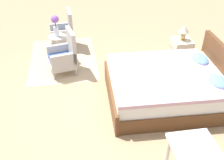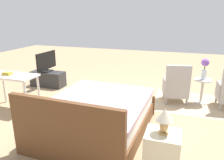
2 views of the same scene
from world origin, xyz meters
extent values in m
plane|color=#A38460|center=(0.00, 0.00, 0.00)|extent=(16.00, 16.00, 0.00)
cube|color=tan|center=(-1.89, -0.83, 0.00)|extent=(2.10, 1.50, 0.01)
cube|color=brown|center=(-0.07, 1.02, 0.14)|extent=(1.73, 2.14, 0.28)
cube|color=white|center=(-0.07, 1.02, 0.40)|extent=(1.66, 2.06, 0.24)
cube|color=#CC9EAD|center=(-0.08, 0.94, 0.55)|extent=(1.70, 1.89, 0.06)
cube|color=brown|center=(-0.03, 2.02, 0.48)|extent=(1.68, 0.15, 0.96)
cube|color=brown|center=(-0.11, 0.01, 0.20)|extent=(1.68, 0.13, 0.40)
ellipsoid|color=#668ED1|center=(-0.41, 1.76, 0.59)|extent=(0.45, 0.30, 0.14)
ellipsoid|color=#668ED1|center=(0.33, 1.73, 0.59)|extent=(0.45, 0.30, 0.14)
cylinder|color=#ADA8A3|center=(-2.24, -1.05, 0.09)|extent=(0.04, 0.04, 0.16)
cylinder|color=#ADA8A3|center=(-2.27, -0.59, 0.09)|extent=(0.04, 0.04, 0.16)
cube|color=#ADA8A3|center=(-2.25, -0.82, 0.42)|extent=(0.11, 0.52, 0.26)
cylinder|color=#ADA8A3|center=(-1.48, -1.11, 0.09)|extent=(0.04, 0.04, 0.16)
cylinder|color=#ADA8A3|center=(-1.03, -1.01, 0.09)|extent=(0.04, 0.04, 0.16)
cylinder|color=#ADA8A3|center=(-1.58, -0.66, 0.09)|extent=(0.04, 0.04, 0.16)
cylinder|color=#ADA8A3|center=(-1.13, -0.56, 0.09)|extent=(0.04, 0.04, 0.16)
cube|color=#ADA8A3|center=(-1.31, -0.83, 0.23)|extent=(0.64, 0.64, 0.12)
cube|color=#3D5693|center=(-1.31, -0.83, 0.34)|extent=(0.59, 0.59, 0.10)
cube|color=#ADA8A3|center=(-1.35, -0.61, 0.61)|extent=(0.54, 0.19, 0.64)
cube|color=#ADA8A3|center=(-1.54, -0.88, 0.42)|extent=(0.17, 0.52, 0.26)
cube|color=#ADA8A3|center=(-1.08, -0.79, 0.42)|extent=(0.17, 0.52, 0.26)
cylinder|color=beige|center=(-1.89, -0.91, 0.01)|extent=(0.28, 0.28, 0.03)
cylinder|color=beige|center=(-1.89, -0.91, 0.29)|extent=(0.06, 0.06, 0.53)
cylinder|color=beige|center=(-1.89, -0.91, 0.57)|extent=(0.40, 0.40, 0.02)
cylinder|color=silver|center=(-1.89, -0.91, 0.69)|extent=(0.11, 0.11, 0.22)
cylinder|color=#477538|center=(-1.89, -0.91, 0.85)|extent=(0.02, 0.02, 0.10)
sphere|color=#8956B7|center=(-1.89, -0.91, 0.97)|extent=(0.17, 0.17, 0.17)
cube|color=beige|center=(-1.27, 1.76, 0.29)|extent=(0.44, 0.40, 0.58)
cube|color=#B3AB8E|center=(-1.27, 1.55, 0.41)|extent=(0.37, 0.01, 0.09)
cylinder|color=tan|center=(-1.27, 1.76, 0.59)|extent=(0.13, 0.13, 0.02)
ellipsoid|color=tan|center=(-1.27, 1.76, 0.68)|extent=(0.11, 0.11, 0.16)
cone|color=beige|center=(-1.27, 1.76, 0.84)|extent=(0.22, 0.22, 0.15)
cube|color=#2D2D2D|center=(2.21, -0.88, 0.21)|extent=(0.96, 0.40, 0.43)
cube|color=black|center=(2.21, -0.88, 0.44)|extent=(0.21, 0.32, 0.03)
cylinder|color=black|center=(2.21, -0.88, 0.48)|extent=(0.04, 0.04, 0.05)
cube|color=black|center=(2.21, -0.88, 0.75)|extent=(0.06, 0.83, 0.48)
cube|color=black|center=(2.23, -0.88, 0.75)|extent=(0.02, 0.77, 0.43)
cylinder|color=silver|center=(1.52, 0.47, 0.36)|extent=(0.05, 0.05, 0.73)
cylinder|color=silver|center=(2.46, 0.47, 0.36)|extent=(0.05, 0.05, 0.73)
cylinder|color=silver|center=(1.52, 0.89, 0.36)|extent=(0.05, 0.05, 0.73)
cube|color=silver|center=(1.99, 0.68, 0.75)|extent=(1.04, 0.52, 0.04)
cube|color=#B79333|center=(2.07, 0.71, 0.78)|extent=(0.20, 0.17, 0.03)
cube|color=#B79333|center=(2.07, 0.71, 0.81)|extent=(0.17, 0.12, 0.03)
camera|label=1|loc=(3.55, -0.56, 3.04)|focal=42.00mm
camera|label=2|loc=(-1.42, 4.23, 2.00)|focal=35.00mm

